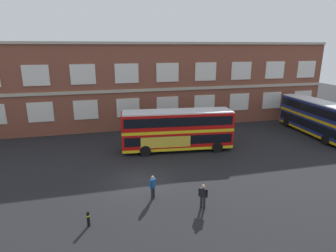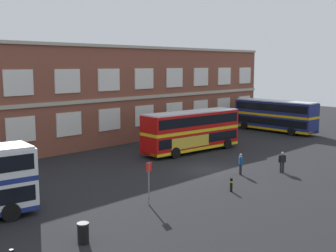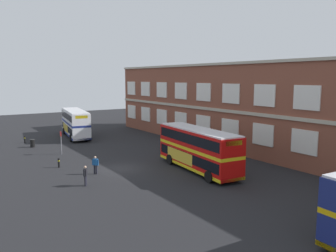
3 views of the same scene
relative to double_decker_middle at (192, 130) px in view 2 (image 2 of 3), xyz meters
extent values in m
plane|color=black|center=(-4.80, -3.94, -2.15)|extent=(120.00, 120.00, 0.00)
cube|color=brown|center=(-4.01, 12.06, 3.06)|extent=(55.09, 8.00, 10.42)
cube|color=#B2A893|center=(-4.01, 7.98, 2.85)|extent=(55.09, 0.16, 0.36)
cube|color=#B2A893|center=(-4.01, 8.01, 8.42)|extent=(55.09, 0.28, 0.30)
cube|color=silver|center=(-14.02, 8.00, 0.77)|extent=(2.80, 0.12, 2.29)
cube|color=silver|center=(-9.02, 8.00, 0.77)|extent=(2.80, 0.12, 2.29)
cube|color=silver|center=(-4.01, 8.00, 0.77)|extent=(2.80, 0.12, 2.29)
cube|color=silver|center=(1.00, 8.00, 0.77)|extent=(2.80, 0.12, 2.29)
cube|color=silver|center=(6.01, 8.00, 0.77)|extent=(2.80, 0.12, 2.29)
cube|color=silver|center=(11.02, 8.00, 0.77)|extent=(2.80, 0.12, 2.29)
cube|color=silver|center=(16.03, 8.00, 0.77)|extent=(2.80, 0.12, 2.29)
cube|color=silver|center=(21.04, 8.00, 0.77)|extent=(2.80, 0.12, 2.29)
cube|color=silver|center=(-14.02, 8.00, 4.94)|extent=(2.80, 0.12, 2.29)
cube|color=silver|center=(-9.02, 8.00, 4.94)|extent=(2.80, 0.12, 2.29)
cube|color=silver|center=(-4.01, 8.00, 4.94)|extent=(2.80, 0.12, 2.29)
cube|color=silver|center=(1.00, 8.00, 4.94)|extent=(2.80, 0.12, 2.29)
cube|color=silver|center=(6.01, 8.00, 4.94)|extent=(2.80, 0.12, 2.29)
cube|color=silver|center=(11.02, 8.00, 4.94)|extent=(2.80, 0.12, 2.29)
cube|color=silver|center=(16.03, 8.00, 4.94)|extent=(2.80, 0.12, 2.29)
cube|color=silver|center=(21.04, 8.00, 4.94)|extent=(2.80, 0.12, 2.29)
cube|color=yellow|center=(-19.87, -4.44, 1.45)|extent=(0.33, 1.64, 0.40)
cylinder|color=black|center=(-21.68, -5.44, -1.63)|extent=(1.08, 0.49, 1.04)
cube|color=red|center=(0.00, 0.00, -0.92)|extent=(11.20, 3.65, 1.75)
cube|color=black|center=(0.00, 0.00, -0.71)|extent=(10.77, 3.65, 0.90)
cube|color=yellow|center=(0.00, 0.00, 0.10)|extent=(11.20, 3.65, 0.30)
cube|color=red|center=(0.00, 0.00, 1.03)|extent=(11.20, 3.65, 1.55)
cube|color=black|center=(0.00, 0.00, 1.10)|extent=(10.77, 3.65, 0.90)
cube|color=yellow|center=(0.00, 0.00, -1.66)|extent=(11.20, 3.67, 0.28)
cube|color=silver|center=(0.00, 0.00, 1.86)|extent=(10.97, 3.53, 0.12)
cube|color=gold|center=(-1.45, -1.15, -0.84)|extent=(4.82, 0.52, 1.10)
cube|color=yellow|center=(5.44, -0.55, 1.45)|extent=(0.23, 1.66, 0.40)
cylinder|color=black|center=(3.70, -1.66, -1.63)|extent=(1.07, 0.42, 1.04)
cylinder|color=black|center=(3.96, 0.88, -1.63)|extent=(1.07, 0.42, 1.04)
cylinder|color=black|center=(-3.41, -0.93, -1.63)|extent=(1.07, 0.42, 1.04)
cylinder|color=black|center=(-3.16, 1.61, -1.63)|extent=(1.07, 0.42, 1.04)
cube|color=navy|center=(17.34, 0.75, -0.92)|extent=(3.17, 11.13, 1.75)
cube|color=black|center=(17.34, 0.75, -0.71)|extent=(3.19, 10.69, 0.90)
cube|color=gold|center=(17.34, 0.75, 0.10)|extent=(3.17, 11.13, 0.30)
cube|color=navy|center=(17.34, 0.75, 1.03)|extent=(3.17, 11.13, 1.55)
cube|color=black|center=(17.34, 0.75, 1.10)|extent=(3.19, 10.69, 0.90)
cube|color=gold|center=(17.34, 0.75, -1.66)|extent=(3.19, 11.13, 0.28)
cube|color=silver|center=(17.34, 0.75, 1.86)|extent=(3.06, 10.90, 0.12)
cube|color=gold|center=(18.56, -0.64, -0.84)|extent=(0.30, 4.83, 1.10)
cube|color=yellow|center=(17.66, 6.21, 1.45)|extent=(1.66, 0.15, 0.40)
cylinder|color=black|center=(18.84, 4.52, -1.63)|extent=(0.38, 1.06, 1.04)
cylinder|color=black|center=(16.29, 4.66, -1.63)|extent=(0.38, 1.06, 1.04)
cylinder|color=black|center=(18.43, -2.62, -1.63)|extent=(0.38, 1.06, 1.04)
cylinder|color=black|center=(15.88, -2.47, -1.63)|extent=(0.38, 1.06, 1.04)
cylinder|color=black|center=(-1.39, -10.70, -1.72)|extent=(0.22, 0.22, 0.85)
cylinder|color=black|center=(-1.23, -10.83, -1.72)|extent=(0.22, 0.22, 0.85)
cube|color=black|center=(-1.31, -10.77, -1.00)|extent=(0.46, 0.44, 0.60)
cylinder|color=black|center=(-1.51, -10.61, -1.03)|extent=(0.15, 0.15, 0.57)
cylinder|color=black|center=(-1.10, -10.93, -1.03)|extent=(0.15, 0.15, 0.57)
sphere|color=tan|center=(-1.31, -10.77, -0.56)|extent=(0.22, 0.22, 0.22)
cylinder|color=black|center=(-4.29, -8.82, -1.72)|extent=(0.23, 0.23, 0.85)
cylinder|color=black|center=(-4.15, -8.67, -1.72)|extent=(0.23, 0.23, 0.85)
cube|color=#194C8C|center=(-4.22, -8.75, -1.00)|extent=(0.45, 0.46, 0.60)
cylinder|color=#194C8C|center=(-4.39, -8.94, -1.03)|extent=(0.16, 0.16, 0.57)
cylinder|color=#194C8C|center=(-4.04, -8.56, -1.03)|extent=(0.16, 0.16, 0.57)
sphere|color=tan|center=(-4.22, -8.75, -0.56)|extent=(0.22, 0.22, 0.22)
cylinder|color=slate|center=(-14.40, -8.91, -0.80)|extent=(0.10, 0.10, 2.70)
cube|color=red|center=(-14.40, -8.93, 0.27)|extent=(0.44, 0.04, 0.56)
cylinder|color=black|center=(-20.63, -10.82, -1.67)|extent=(0.56, 0.56, 0.95)
cylinder|color=black|center=(-20.63, -10.82, -1.16)|extent=(0.60, 0.60, 0.08)
cylinder|color=black|center=(-8.50, -10.92, -1.67)|extent=(0.18, 0.18, 0.95)
cylinder|color=yellow|center=(-8.50, -10.92, -1.47)|extent=(0.19, 0.19, 0.08)
camera|label=1|loc=(-7.42, -25.82, 8.05)|focal=29.86mm
camera|label=2|loc=(-32.20, -27.71, 6.52)|focal=46.09mm
camera|label=3|loc=(25.65, -20.36, 6.77)|focal=36.96mm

